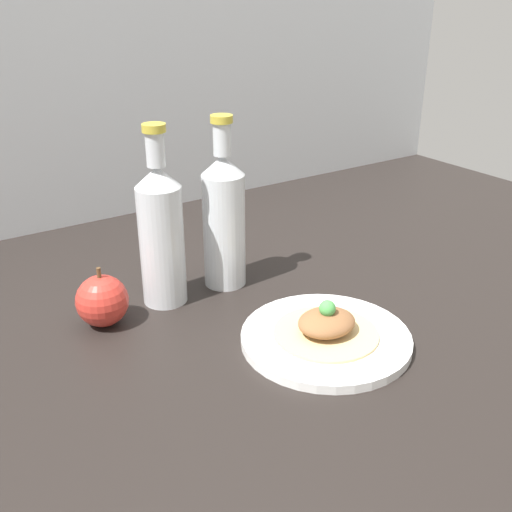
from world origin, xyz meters
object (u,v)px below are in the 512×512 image
at_px(plate, 326,337).
at_px(plated_food, 326,325).
at_px(cider_bottle_right, 224,218).
at_px(apple, 102,301).
at_px(cider_bottle_left, 161,232).

bearing_deg(plate, plated_food, 90.00).
relative_size(cider_bottle_right, apple, 3.07).
distance_m(cider_bottle_left, cider_bottle_right, 0.12).
distance_m(plated_food, cider_bottle_right, 0.26).
bearing_deg(cider_bottle_right, plate, -84.77).
bearing_deg(plate, cider_bottle_left, 119.16).
relative_size(cider_bottle_left, apple, 3.07).
distance_m(plate, apple, 0.34).
relative_size(plate, apple, 2.60).
bearing_deg(cider_bottle_left, plate, -60.84).
height_order(plate, cider_bottle_left, cider_bottle_left).
bearing_deg(apple, cider_bottle_right, 4.17).
bearing_deg(cider_bottle_left, cider_bottle_right, 0.00).
bearing_deg(plate, apple, 137.30).
xyz_separation_m(cider_bottle_left, cider_bottle_right, (0.12, 0.00, 0.00)).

